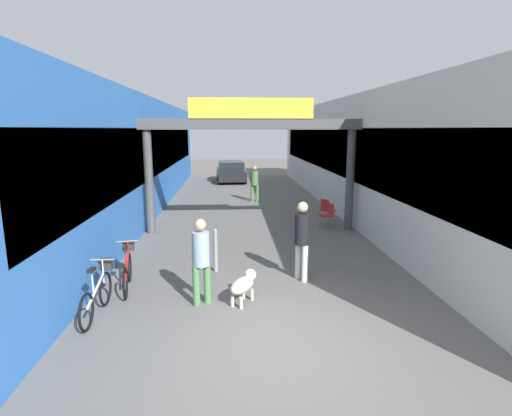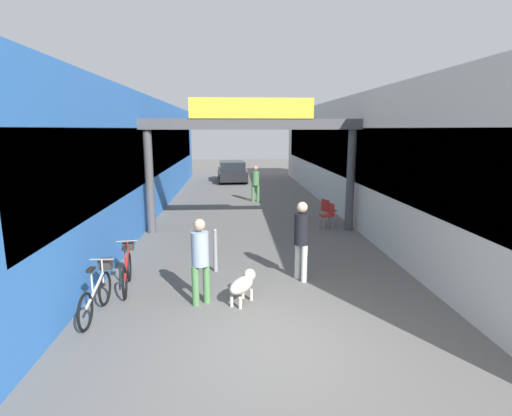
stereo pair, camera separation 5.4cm
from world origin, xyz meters
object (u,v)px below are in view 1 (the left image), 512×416
bicycle_red_second (127,268)px  cafe_chair_red_farther (327,209)px  bollard_post_metal (216,250)px  bicycle_silver_nearest (98,292)px  pedestrian_carrying_crate (255,181)px  dog_on_leash (244,284)px  parked_car_black (231,172)px  cafe_chair_red_nearer (328,213)px  pedestrian_companion (302,235)px  pedestrian_with_dog (201,256)px

bicycle_red_second → cafe_chair_red_farther: bicycle_red_second is taller
bicycle_red_second → bollard_post_metal: bollard_post_metal is taller
bicycle_silver_nearest → bicycle_red_second: size_ratio=1.01×
bollard_post_metal → cafe_chair_red_farther: size_ratio=1.20×
pedestrian_carrying_crate → dog_on_leash: size_ratio=1.99×
pedestrian_carrying_crate → parked_car_black: pedestrian_carrying_crate is taller
cafe_chair_red_nearer → dog_on_leash: bearing=-118.2°
dog_on_leash → cafe_chair_red_farther: cafe_chair_red_farther is taller
pedestrian_companion → cafe_chair_red_farther: pedestrian_companion is taller
pedestrian_with_dog → dog_on_leash: size_ratio=2.02×
pedestrian_companion → cafe_chair_red_nearer: (1.78, 4.73, -0.52)m
dog_on_leash → parked_car_black: parked_car_black is taller
bollard_post_metal → bicycle_red_second: bearing=-155.2°
pedestrian_carrying_crate → pedestrian_companion: bearing=-87.5°
pedestrian_with_dog → bicycle_silver_nearest: 2.01m
pedestrian_companion → bicycle_red_second: (-3.87, -0.19, -0.62)m
dog_on_leash → parked_car_black: (-0.19, 18.81, 0.25)m
pedestrian_carrying_crate → bicycle_red_second: pedestrian_carrying_crate is taller
pedestrian_carrying_crate → cafe_chair_red_nearer: 5.86m
bicycle_red_second → bicycle_silver_nearest: bearing=-100.0°
bollard_post_metal → cafe_chair_red_farther: bollard_post_metal is taller
dog_on_leash → bollard_post_metal: 1.92m
pedestrian_carrying_crate → cafe_chair_red_nearer: size_ratio=1.92×
dog_on_leash → bicycle_silver_nearest: 2.76m
pedestrian_carrying_crate → dog_on_leash: bearing=-94.6°
dog_on_leash → bollard_post_metal: (-0.62, 1.81, 0.16)m
dog_on_leash → bollard_post_metal: size_ratio=0.80×
bicycle_silver_nearest → cafe_chair_red_farther: bicycle_silver_nearest is taller
pedestrian_with_dog → cafe_chair_red_farther: size_ratio=1.95×
bicycle_red_second → pedestrian_with_dog: bearing=-29.8°
pedestrian_carrying_crate → parked_car_black: bearing=98.3°
pedestrian_with_dog → bicycle_silver_nearest: pedestrian_with_dog is taller
dog_on_leash → pedestrian_carrying_crate: bearing=85.4°
pedestrian_with_dog → pedestrian_companion: pedestrian_companion is taller
pedestrian_companion → parked_car_black: bearing=95.0°
pedestrian_carrying_crate → cafe_chair_red_nearer: (2.23, -5.40, -0.44)m
pedestrian_carrying_crate → parked_car_black: (-1.10, 7.55, -0.34)m
pedestrian_carrying_crate → cafe_chair_red_farther: bearing=-62.7°
pedestrian_with_dog → pedestrian_companion: size_ratio=0.95×
pedestrian_companion → dog_on_leash: bearing=-140.4°
pedestrian_companion → dog_on_leash: size_ratio=2.14×
pedestrian_carrying_crate → cafe_chair_red_farther: pedestrian_carrying_crate is taller
dog_on_leash → bicycle_red_second: size_ratio=0.51×
pedestrian_companion → bollard_post_metal: size_ratio=1.71×
pedestrian_carrying_crate → bicycle_silver_nearest: bearing=-107.4°
bicycle_silver_nearest → bollard_post_metal: bearing=45.5°
pedestrian_companion → bollard_post_metal: 2.16m
cafe_chair_red_nearer → parked_car_black: size_ratio=0.22×
parked_car_black → cafe_chair_red_farther: bearing=-74.1°
pedestrian_companion → parked_car_black: pedestrian_companion is taller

